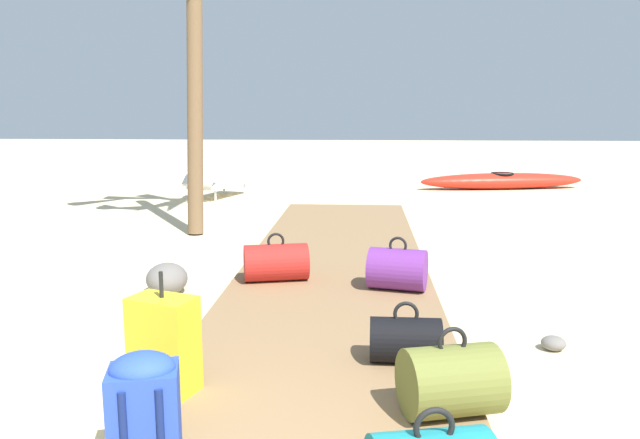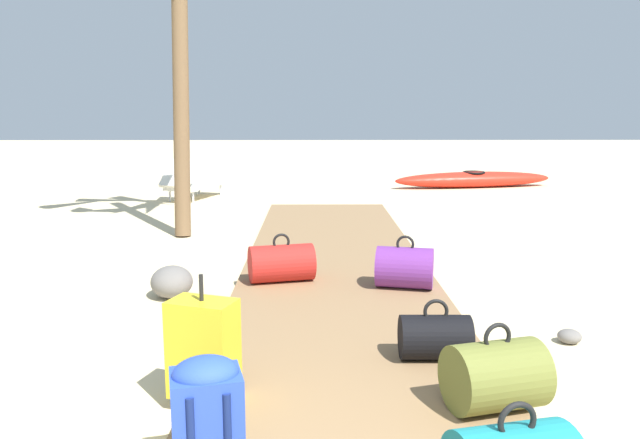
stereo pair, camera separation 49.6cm
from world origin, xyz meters
name	(u,v)px [view 1 (the left image)]	position (x,y,z in m)	size (l,w,h in m)	color
ground_plane	(328,312)	(0.00, 3.69, 0.00)	(60.00, 60.00, 0.00)	beige
boardwalk	(333,278)	(0.00, 4.61, 0.04)	(1.91, 9.21, 0.08)	olive
suitcase_yellow	(164,344)	(-0.85, 1.97, 0.36)	(0.42, 0.34, 0.71)	gold
duffel_bag_black	(405,340)	(0.57, 2.49, 0.23)	(0.46, 0.30, 0.40)	black
duffel_bag_olive	(451,381)	(0.76, 1.79, 0.27)	(0.58, 0.50, 0.49)	olive
duffel_bag_purple	(397,269)	(0.61, 4.14, 0.27)	(0.58, 0.48, 0.49)	#6B2D84
duffel_bag_red	(276,262)	(-0.53, 4.36, 0.26)	(0.67, 0.48, 0.46)	red
backpack_blue	(144,406)	(-0.70, 1.23, 0.36)	(0.36, 0.32, 0.53)	#2847B7
lounge_chair	(216,181)	(-2.54, 10.42, 0.33)	(1.05, 1.66, 0.78)	white
kayak	(502,181)	(3.28, 12.21, 0.17)	(3.65, 1.26, 0.35)	red
rock_right_near	(553,343)	(1.65, 2.95, 0.05)	(0.17, 0.16, 0.10)	slate
rock_left_mid	(167,279)	(-1.51, 4.12, 0.14)	(0.43, 0.38, 0.29)	slate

